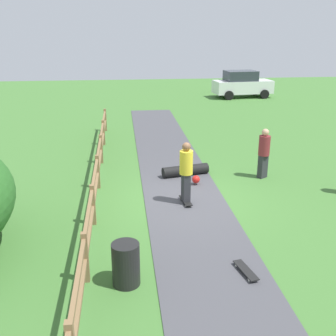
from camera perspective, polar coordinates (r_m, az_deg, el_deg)
The scene contains 9 objects.
ground_plane at distance 12.30m, azimuth 2.32°, elevation -4.48°, with size 60.00×60.00×0.00m, color #427533.
asphalt_path at distance 12.30m, azimuth 2.32°, elevation -4.44°, with size 2.40×28.00×0.02m, color #47474C.
wooden_fence at distance 11.95m, azimuth -10.07°, elevation -2.04°, with size 0.12×18.12×1.10m.
trash_bin at distance 8.38m, azimuth -5.88°, elevation -13.15°, with size 0.56×0.56×0.90m, color black.
skater_riding at distance 11.70m, azimuth 2.53°, elevation -0.25°, with size 0.42×0.82×1.83m.
skater_fallen at distance 14.14m, azimuth 2.54°, elevation -0.42°, with size 1.68×1.40×0.36m.
skateboard_loose at distance 8.97m, azimuth 10.77°, elevation -13.79°, with size 0.36×0.82×0.08m.
bystander_maroon at distance 14.19m, azimuth 13.20°, elevation 2.31°, with size 0.53×0.53×1.71m.
parked_car_white at distance 30.95m, azimuth 10.26°, elevation 11.40°, with size 4.34×2.31×1.92m.
Camera 1 is at (-1.77, -11.14, 4.90)m, focal length 43.83 mm.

